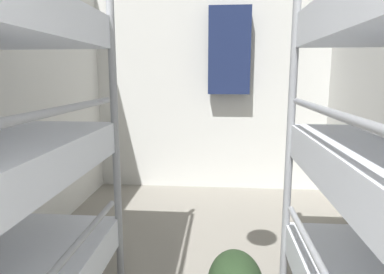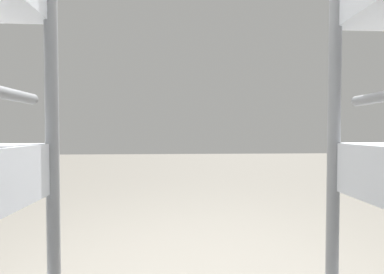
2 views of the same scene
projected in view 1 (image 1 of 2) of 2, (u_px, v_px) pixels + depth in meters
name	position (u px, v px, depth m)	size (l,w,h in m)	color
wall_back	(211.00, 90.00, 3.82)	(2.68, 0.06, 2.24)	silver
hanging_coat	(229.00, 51.00, 3.59)	(0.44, 0.12, 0.90)	#192347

